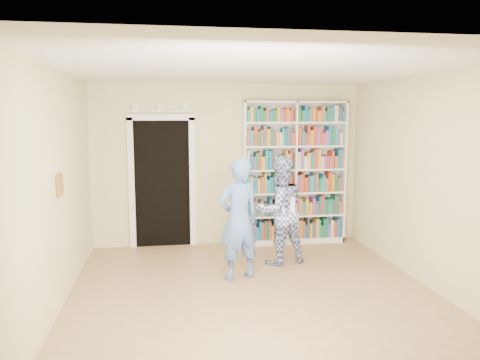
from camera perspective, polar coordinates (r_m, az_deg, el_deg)
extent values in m
plane|color=#996E4A|center=(5.83, 1.90, -14.15)|extent=(5.00, 5.00, 0.00)
plane|color=white|center=(5.42, 2.04, 13.32)|extent=(5.00, 5.00, 0.00)
plane|color=beige|center=(7.91, -1.50, 1.85)|extent=(4.50, 0.00, 4.50)
plane|color=beige|center=(5.50, -21.71, -1.43)|extent=(0.00, 5.00, 5.00)
plane|color=beige|center=(6.29, 22.51, -0.35)|extent=(0.00, 5.00, 5.00)
cube|color=white|center=(8.00, 6.58, 0.84)|extent=(1.76, 0.33, 2.41)
cube|color=white|center=(8.00, 6.58, 0.84)|extent=(0.03, 0.33, 2.41)
cube|color=black|center=(7.87, -9.45, -0.49)|extent=(0.90, 0.03, 2.10)
cube|color=white|center=(7.87, -13.09, -0.59)|extent=(0.10, 0.06, 2.20)
cube|color=white|center=(7.86, -5.80, -0.43)|extent=(0.10, 0.06, 2.20)
cube|color=white|center=(7.77, -9.64, 7.54)|extent=(1.10, 0.06, 0.10)
cube|color=white|center=(7.76, -9.65, 8.28)|extent=(1.10, 0.08, 0.02)
cube|color=brown|center=(5.68, -21.11, -0.60)|extent=(0.03, 0.25, 0.25)
imported|color=#577BC3|center=(6.24, -0.16, -4.78)|extent=(0.69, 0.56, 1.63)
imported|color=#33449D|center=(6.92, 4.89, -3.76)|extent=(0.89, 0.77, 1.58)
cube|color=white|center=(6.71, 5.93, -3.18)|extent=(0.19, 0.02, 0.27)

